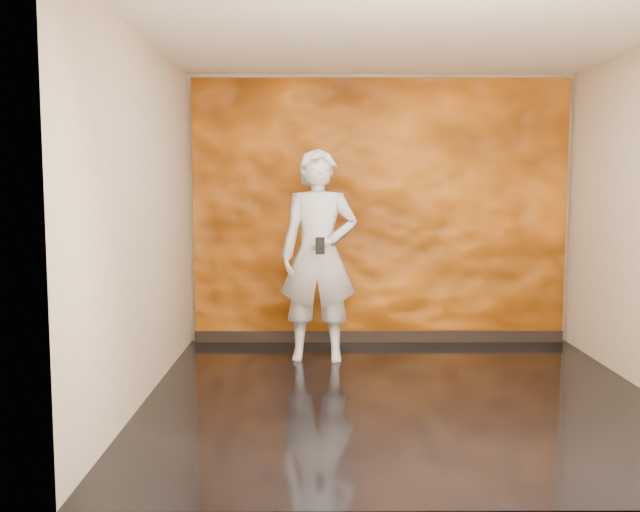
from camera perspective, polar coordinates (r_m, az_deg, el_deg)
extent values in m
cube|color=black|center=(5.79, 6.44, -11.09)|extent=(4.00, 4.00, 0.01)
cube|color=tan|center=(7.54, 4.78, 3.70)|extent=(4.00, 0.02, 2.80)
cube|color=tan|center=(3.58, 10.45, 1.28)|extent=(4.00, 0.02, 2.80)
cube|color=tan|center=(5.67, -13.92, 2.86)|extent=(0.02, 4.00, 2.80)
cube|color=white|center=(5.66, 6.78, 17.24)|extent=(4.00, 4.00, 0.01)
cube|color=orange|center=(7.50, 4.80, 3.54)|extent=(3.90, 0.06, 2.75)
cube|color=black|center=(7.63, 4.75, -6.43)|extent=(3.90, 0.04, 0.12)
imported|color=#A9AFBA|center=(6.72, -0.11, 0.04)|extent=(0.75, 0.52, 2.00)
cube|color=black|center=(6.44, 0.01, 0.83)|extent=(0.09, 0.03, 0.16)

